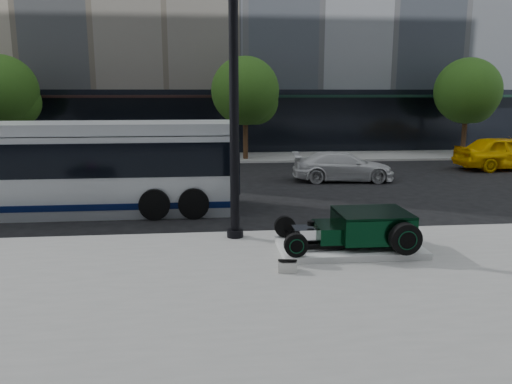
{
  "coord_description": "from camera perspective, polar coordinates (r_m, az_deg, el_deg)",
  "views": [
    {
      "loc": [
        -1.28,
        -15.22,
        3.91
      ],
      "look_at": [
        0.07,
        -1.92,
        1.2
      ],
      "focal_mm": 35.0,
      "sensor_mm": 36.0,
      "label": 1
    }
  ],
  "objects": [
    {
      "name": "street_trees",
      "position": [
        28.4,
        -0.94,
        11.18
      ],
      "size": [
        29.8,
        3.8,
        5.7
      ],
      "color": "black",
      "rests_on": "sidewalk_far"
    },
    {
      "name": "display_plinth",
      "position": [
        12.37,
        10.57,
        -6.22
      ],
      "size": [
        3.4,
        1.8,
        0.15
      ],
      "primitive_type": "cube",
      "color": "silver",
      "rests_on": "sidewalk_near"
    },
    {
      "name": "transit_bus",
      "position": [
        17.43,
        -22.39,
        2.6
      ],
      "size": [
        12.12,
        2.88,
        2.92
      ],
      "color": "silver",
      "rests_on": "ground"
    },
    {
      "name": "info_plaque",
      "position": [
        10.82,
        3.6,
        -8.37
      ],
      "size": [
        0.44,
        0.36,
        0.31
      ],
      "color": "silver",
      "rests_on": "sidewalk_near"
    },
    {
      "name": "hot_rod",
      "position": [
        12.33,
        12.14,
        -3.91
      ],
      "size": [
        3.22,
        2.0,
        0.81
      ],
      "color": "black",
      "rests_on": "display_plinth"
    },
    {
      "name": "ground",
      "position": [
        15.77,
        -0.98,
        -2.9
      ],
      "size": [
        120.0,
        120.0,
        0.0
      ],
      "primitive_type": "plane",
      "color": "black",
      "rests_on": "ground"
    },
    {
      "name": "white_sedan",
      "position": [
        22.37,
        9.9,
        2.89
      ],
      "size": [
        4.58,
        2.22,
        1.28
      ],
      "primitive_type": "imported",
      "rotation": [
        0.0,
        0.0,
        1.47
      ],
      "color": "silver",
      "rests_on": "ground"
    },
    {
      "name": "lamppost",
      "position": [
        12.73,
        -2.53,
        10.93
      ],
      "size": [
        0.44,
        0.44,
        7.95
      ],
      "color": "black",
      "rests_on": "sidewalk_near"
    },
    {
      "name": "sidewalk_far",
      "position": [
        29.5,
        -3.29,
        3.95
      ],
      "size": [
        70.0,
        4.0,
        0.12
      ],
      "primitive_type": "cube",
      "color": "gray",
      "rests_on": "ground"
    },
    {
      "name": "yellow_taxi",
      "position": [
        28.19,
        26.64,
        4.02
      ],
      "size": [
        5.02,
        2.1,
        1.7
      ],
      "primitive_type": "imported",
      "rotation": [
        0.0,
        0.0,
        1.59
      ],
      "color": "#EEB200",
      "rests_on": "ground"
    }
  ]
}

